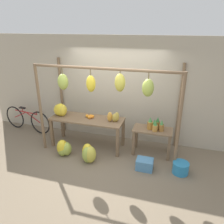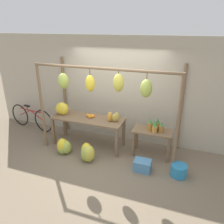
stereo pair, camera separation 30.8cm
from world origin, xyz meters
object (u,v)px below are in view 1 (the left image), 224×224
Objects in this scene: parked_bicycle at (27,119)px; banana_pile_ground_right at (89,154)px; banana_pile_ground_left at (64,148)px; blue_bucket at (181,168)px; banana_pile_on_table at (61,110)px; pineapple_cluster at (155,125)px; orange_pile at (90,117)px; fruit_crate_white at (145,164)px; papaya_pile at (114,117)px.

banana_pile_ground_right is at bearing -22.77° from parked_bicycle.
banana_pile_ground_left is 1.23× the size of blue_bucket.
banana_pile_on_table reaches higher than banana_pile_ground_left.
blue_bucket is at bearing -42.64° from pineapple_cluster.
orange_pile is at bearing -178.98° from pineapple_cluster.
parked_bicycle is (-1.70, 0.91, 0.19)m from banana_pile_ground_left.
banana_pile_ground_right is at bearing -176.61° from fruit_crate_white.
banana_pile_on_table is 1.90× the size of orange_pile.
banana_pile_on_table is 1.02× the size of banana_pile_ground_left.
parked_bicycle reaches higher than banana_pile_ground_right.
papaya_pile is at bearing 28.04° from banana_pile_ground_left.
papaya_pile reaches higher than parked_bicycle.
banana_pile_on_table reaches higher than pineapple_cluster.
pineapple_cluster is (1.66, 0.03, -0.03)m from orange_pile.
papaya_pile reaches higher than blue_bucket.
banana_pile_ground_left is at bearing -178.83° from blue_bucket.
pineapple_cluster reaches higher than banana_pile_ground_right.
banana_pile_on_table is 1.43m from banana_pile_ground_right.
fruit_crate_white is 0.22× the size of parked_bicycle.
parked_bicycle is 2.88m from papaya_pile.
banana_pile_ground_right reaches higher than fruit_crate_white.
banana_pile_on_table is at bearing 170.43° from blue_bucket.
banana_pile_ground_left is 1.94m from parked_bicycle.
pineapple_cluster is 2.32m from banana_pile_ground_left.
banana_pile_ground_right is 2.09m from blue_bucket.
pineapple_cluster reaches higher than fruit_crate_white.
orange_pile is 0.98m from banana_pile_ground_right.
orange_pile is at bearing 177.04° from papaya_pile.
parked_bicycle is (-3.83, 0.25, -0.43)m from pineapple_cluster.
banana_pile_on_table reaches higher than orange_pile.
pineapple_cluster is (2.45, 0.08, -0.15)m from banana_pile_on_table.
pineapple_cluster is at bearing 17.14° from banana_pile_ground_left.
orange_pile reaches higher than fruit_crate_white.
parked_bicycle is at bearing 169.22° from blue_bucket.
banana_pile_ground_left is 0.25× the size of parked_bicycle.
banana_pile_on_table is 1.00× the size of banana_pile_ground_right.
parked_bicycle is at bearing 165.92° from fruit_crate_white.
banana_pile_on_table is at bearing 165.58° from fruit_crate_white.
banana_pile_ground_left is at bearing -162.86° from pineapple_cluster.
parked_bicycle reaches higher than blue_bucket.
blue_bucket is (0.65, -0.60, -0.67)m from pineapple_cluster.
papaya_pile reaches higher than fruit_crate_white.
orange_pile is at bearing 157.16° from fruit_crate_white.
banana_pile_on_table is 1.26× the size of blue_bucket.
papaya_pile is (1.44, 0.02, -0.04)m from banana_pile_on_table.
blue_bucket is at bearing -10.78° from parked_bicycle.
parked_bicycle is at bearing 176.22° from pineapple_cluster.
banana_pile_on_table reaches higher than fruit_crate_white.
banana_pile_ground_right is 1.26× the size of blue_bucket.
papaya_pile reaches higher than banana_pile_ground_right.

